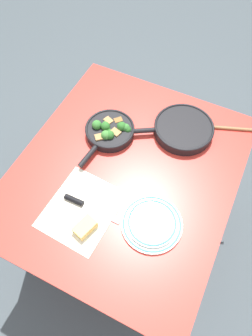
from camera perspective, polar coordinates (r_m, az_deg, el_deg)
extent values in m
plane|color=#424C51|center=(2.04, 0.00, -11.32)|extent=(14.00, 14.00, 0.00)
cube|color=red|center=(1.36, 0.00, -0.76)|extent=(1.11, 0.95, 0.03)
cylinder|color=#BCBCC1|center=(2.04, -4.55, 9.23)|extent=(0.05, 0.05, 0.73)
cylinder|color=#BCBCC1|center=(1.71, -20.92, -14.83)|extent=(0.05, 0.05, 0.73)
cylinder|color=#BCBCC1|center=(1.91, 18.04, 0.40)|extent=(0.05, 0.05, 0.73)
cylinder|color=#BCBCC1|center=(1.56, 6.68, -28.75)|extent=(0.05, 0.05, 0.73)
cylinder|color=black|center=(1.44, -3.08, 7.07)|extent=(0.23, 0.23, 0.04)
torus|color=black|center=(1.43, -3.12, 7.56)|extent=(0.24, 0.24, 0.01)
cylinder|color=black|center=(1.36, -7.23, 2.24)|extent=(0.12, 0.04, 0.02)
cylinder|color=#357027|center=(1.41, -3.81, 5.58)|extent=(0.02, 0.02, 0.02)
sphere|color=#428438|center=(1.39, -3.88, 6.27)|extent=(0.05, 0.05, 0.05)
cylinder|color=#245B1C|center=(1.45, -3.87, 7.23)|extent=(0.02, 0.02, 0.02)
sphere|color=#2D6B28|center=(1.42, -3.93, 7.91)|extent=(0.04, 0.04, 0.04)
cylinder|color=#245B1C|center=(1.44, -0.81, 7.24)|extent=(0.02, 0.02, 0.02)
sphere|color=#2D6B28|center=(1.42, -0.83, 7.93)|extent=(0.04, 0.04, 0.04)
cylinder|color=#2C6823|center=(1.45, -5.49, 7.45)|extent=(0.02, 0.02, 0.03)
sphere|color=#387A33|center=(1.43, -5.59, 8.17)|extent=(0.05, 0.05, 0.05)
cylinder|color=#2C6823|center=(1.44, -0.06, 7.11)|extent=(0.01, 0.01, 0.02)
sphere|color=#387A33|center=(1.42, -0.06, 7.70)|extent=(0.04, 0.04, 0.04)
cylinder|color=#245B1C|center=(1.44, -3.28, 6.59)|extent=(0.01, 0.01, 0.02)
sphere|color=#2D6B28|center=(1.42, -3.31, 7.02)|extent=(0.03, 0.03, 0.03)
cylinder|color=#2C6823|center=(1.46, -3.90, 7.65)|extent=(0.01, 0.01, 0.02)
sphere|color=#387A33|center=(1.44, -3.95, 8.19)|extent=(0.04, 0.04, 0.04)
cylinder|color=#245B1C|center=(1.41, -3.07, 5.61)|extent=(0.02, 0.02, 0.02)
sphere|color=#2D6B28|center=(1.39, -3.13, 6.27)|extent=(0.04, 0.04, 0.04)
cylinder|color=#205218|center=(1.44, 0.36, 6.79)|extent=(0.01, 0.01, 0.02)
sphere|color=#286023|center=(1.42, 0.37, 7.29)|extent=(0.03, 0.03, 0.03)
cylinder|color=#357027|center=(1.45, -1.04, 7.51)|extent=(0.01, 0.01, 0.02)
sphere|color=#428438|center=(1.43, -1.06, 8.04)|extent=(0.03, 0.03, 0.03)
cube|color=#AD7F4C|center=(1.47, -3.35, 8.69)|extent=(0.05, 0.05, 0.04)
cube|color=#AD7F4C|center=(1.42, -1.98, 6.50)|extent=(0.05, 0.05, 0.04)
cube|color=#AD7F4C|center=(1.43, -1.74, 6.61)|extent=(0.02, 0.03, 0.03)
cube|color=olive|center=(1.47, -1.48, 8.80)|extent=(0.05, 0.05, 0.03)
cube|color=#AD7F4C|center=(1.41, -4.94, 5.57)|extent=(0.06, 0.06, 0.04)
cube|color=#9E703D|center=(1.42, -3.77, 5.97)|extent=(0.05, 0.04, 0.03)
cylinder|color=black|center=(1.47, 10.90, 7.25)|extent=(0.28, 0.28, 0.04)
torus|color=black|center=(1.45, 11.04, 7.78)|extent=(0.28, 0.28, 0.01)
cylinder|color=black|center=(1.43, 2.79, 7.10)|extent=(0.09, 0.13, 0.02)
cylinder|color=#E5CC60|center=(1.47, 10.87, 7.17)|extent=(0.23, 0.23, 0.02)
cylinder|color=#996B42|center=(1.55, 19.03, 7.17)|extent=(0.13, 0.33, 0.02)
ellipsoid|color=#996B42|center=(1.51, 11.88, 8.02)|extent=(0.06, 0.07, 0.02)
cube|color=silver|center=(1.27, -8.45, -7.70)|extent=(0.33, 0.29, 0.00)
cube|color=silver|center=(1.25, -4.83, -8.48)|extent=(0.03, 0.17, 0.01)
cylinder|color=black|center=(1.28, -9.88, -6.02)|extent=(0.03, 0.09, 0.02)
cube|color=#EACC66|center=(1.22, -7.80, -11.13)|extent=(0.10, 0.08, 0.04)
cylinder|color=silver|center=(1.23, 4.93, -10.55)|extent=(0.25, 0.25, 0.01)
torus|color=#4C9EB7|center=(1.23, 4.95, -10.45)|extent=(0.24, 0.24, 0.01)
cylinder|color=silver|center=(1.22, 4.97, -10.35)|extent=(0.20, 0.20, 0.01)
torus|color=#4C9EB7|center=(1.22, 4.99, -10.25)|extent=(0.19, 0.19, 0.01)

